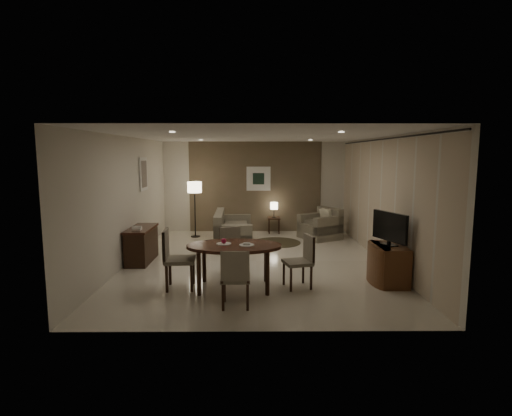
{
  "coord_description": "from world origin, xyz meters",
  "views": [
    {
      "loc": [
        -0.07,
        -8.5,
        2.32
      ],
      "look_at": [
        0.0,
        0.2,
        1.15
      ],
      "focal_mm": 28.0,
      "sensor_mm": 36.0,
      "label": 1
    }
  ],
  "objects_px": {
    "sofa": "(234,229)",
    "armchair": "(320,224)",
    "chair_near": "(236,277)",
    "chair_left": "(180,259)",
    "dining_table": "(234,267)",
    "side_table": "(274,225)",
    "floor_lamp": "(195,210)",
    "console_desk": "(142,245)",
    "tv_cabinet": "(389,264)",
    "chair_far": "(234,252)",
    "chair_right": "(297,262)"
  },
  "relations": [
    {
      "from": "console_desk",
      "to": "tv_cabinet",
      "type": "xyz_separation_m",
      "value": [
        4.89,
        -1.5,
        -0.03
      ]
    },
    {
      "from": "tv_cabinet",
      "to": "dining_table",
      "type": "height_order",
      "value": "dining_table"
    },
    {
      "from": "chair_near",
      "to": "chair_left",
      "type": "bearing_deg",
      "value": -40.96
    },
    {
      "from": "tv_cabinet",
      "to": "floor_lamp",
      "type": "distance_m",
      "value": 5.84
    },
    {
      "from": "tv_cabinet",
      "to": "side_table",
      "type": "distance_m",
      "value": 5.01
    },
    {
      "from": "chair_right",
      "to": "side_table",
      "type": "distance_m",
      "value": 4.9
    },
    {
      "from": "tv_cabinet",
      "to": "floor_lamp",
      "type": "bearing_deg",
      "value": 134.8
    },
    {
      "from": "dining_table",
      "to": "chair_near",
      "type": "xyz_separation_m",
      "value": [
        0.06,
        -0.84,
        0.07
      ]
    },
    {
      "from": "sofa",
      "to": "chair_near",
      "type": "bearing_deg",
      "value": -178.67
    },
    {
      "from": "chair_left",
      "to": "dining_table",
      "type": "bearing_deg",
      "value": -94.59
    },
    {
      "from": "tv_cabinet",
      "to": "side_table",
      "type": "xyz_separation_m",
      "value": [
        -1.85,
        4.66,
        -0.12
      ]
    },
    {
      "from": "chair_far",
      "to": "sofa",
      "type": "xyz_separation_m",
      "value": [
        -0.13,
        2.62,
        -0.03
      ]
    },
    {
      "from": "chair_right",
      "to": "armchair",
      "type": "relative_size",
      "value": 0.97
    },
    {
      "from": "console_desk",
      "to": "sofa",
      "type": "height_order",
      "value": "sofa"
    },
    {
      "from": "tv_cabinet",
      "to": "chair_right",
      "type": "distance_m",
      "value": 1.71
    },
    {
      "from": "console_desk",
      "to": "chair_near",
      "type": "relative_size",
      "value": 1.31
    },
    {
      "from": "dining_table",
      "to": "sofa",
      "type": "bearing_deg",
      "value": 92.95
    },
    {
      "from": "chair_left",
      "to": "side_table",
      "type": "xyz_separation_m",
      "value": [
        1.89,
        4.92,
        -0.29
      ]
    },
    {
      "from": "chair_near",
      "to": "sofa",
      "type": "relative_size",
      "value": 0.5
    },
    {
      "from": "armchair",
      "to": "chair_near",
      "type": "bearing_deg",
      "value": -51.61
    },
    {
      "from": "chair_near",
      "to": "chair_right",
      "type": "bearing_deg",
      "value": -140.63
    },
    {
      "from": "console_desk",
      "to": "side_table",
      "type": "relative_size",
      "value": 2.57
    },
    {
      "from": "dining_table",
      "to": "armchair",
      "type": "relative_size",
      "value": 1.74
    },
    {
      "from": "chair_far",
      "to": "chair_right",
      "type": "distance_m",
      "value": 1.34
    },
    {
      "from": "dining_table",
      "to": "floor_lamp",
      "type": "distance_m",
      "value": 4.6
    },
    {
      "from": "console_desk",
      "to": "chair_near",
      "type": "xyz_separation_m",
      "value": [
        2.16,
        -2.6,
        0.08
      ]
    },
    {
      "from": "tv_cabinet",
      "to": "chair_left",
      "type": "xyz_separation_m",
      "value": [
        -3.73,
        -0.26,
        0.17
      ]
    },
    {
      "from": "dining_table",
      "to": "armchair",
      "type": "xyz_separation_m",
      "value": [
        2.18,
        4.14,
        0.04
      ]
    },
    {
      "from": "dining_table",
      "to": "chair_left",
      "type": "height_order",
      "value": "chair_left"
    },
    {
      "from": "chair_far",
      "to": "floor_lamp",
      "type": "bearing_deg",
      "value": 87.2
    },
    {
      "from": "tv_cabinet",
      "to": "chair_near",
      "type": "relative_size",
      "value": 0.98
    },
    {
      "from": "side_table",
      "to": "floor_lamp",
      "type": "distance_m",
      "value": 2.38
    },
    {
      "from": "dining_table",
      "to": "sofa",
      "type": "relative_size",
      "value": 0.9
    },
    {
      "from": "chair_near",
      "to": "chair_right",
      "type": "xyz_separation_m",
      "value": [
        1.04,
        0.88,
        0.0
      ]
    },
    {
      "from": "console_desk",
      "to": "floor_lamp",
      "type": "xyz_separation_m",
      "value": [
        0.79,
        2.63,
        0.41
      ]
    },
    {
      "from": "armchair",
      "to": "side_table",
      "type": "xyz_separation_m",
      "value": [
        -1.23,
        0.79,
        -0.19
      ]
    },
    {
      "from": "chair_near",
      "to": "chair_left",
      "type": "xyz_separation_m",
      "value": [
        -1.0,
        0.85,
        0.06
      ]
    },
    {
      "from": "console_desk",
      "to": "armchair",
      "type": "xyz_separation_m",
      "value": [
        4.28,
        2.37,
        0.05
      ]
    },
    {
      "from": "side_table",
      "to": "floor_lamp",
      "type": "relative_size",
      "value": 0.3
    },
    {
      "from": "console_desk",
      "to": "chair_left",
      "type": "distance_m",
      "value": 2.11
    },
    {
      "from": "armchair",
      "to": "chair_right",
      "type": "bearing_deg",
      "value": -43.25
    },
    {
      "from": "chair_far",
      "to": "chair_left",
      "type": "xyz_separation_m",
      "value": [
        -0.89,
        -0.71,
        0.06
      ]
    },
    {
      "from": "chair_near",
      "to": "chair_far",
      "type": "distance_m",
      "value": 1.56
    },
    {
      "from": "console_desk",
      "to": "tv_cabinet",
      "type": "distance_m",
      "value": 5.11
    },
    {
      "from": "console_desk",
      "to": "tv_cabinet",
      "type": "height_order",
      "value": "console_desk"
    },
    {
      "from": "dining_table",
      "to": "chair_near",
      "type": "height_order",
      "value": "chair_near"
    },
    {
      "from": "dining_table",
      "to": "armchair",
      "type": "distance_m",
      "value": 4.68
    },
    {
      "from": "tv_cabinet",
      "to": "chair_right",
      "type": "xyz_separation_m",
      "value": [
        -1.69,
        -0.23,
        0.11
      ]
    },
    {
      "from": "sofa",
      "to": "armchair",
      "type": "distance_m",
      "value": 2.48
    },
    {
      "from": "chair_far",
      "to": "chair_near",
      "type": "bearing_deg",
      "value": -107.81
    }
  ]
}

